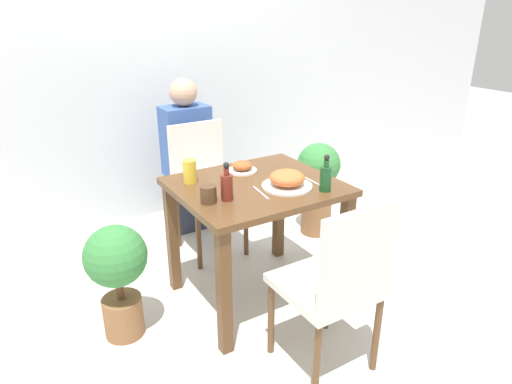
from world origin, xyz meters
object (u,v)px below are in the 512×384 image
sauce_bottle (227,186)px  side_plate (242,167)px  condiment_bottle (326,177)px  potted_plant_left (117,270)px  juice_glass (190,171)px  chair_far (205,181)px  food_plate (287,180)px  person_figure (187,158)px  drink_cup (208,194)px  chair_near (338,280)px  potted_plant_right (318,181)px

sauce_bottle → side_plate: bearing=49.7°
condiment_bottle → potted_plant_left: (-1.05, 0.35, -0.41)m
juice_glass → sauce_bottle: 0.33m
chair_far → sauce_bottle: 0.92m
sauce_bottle → food_plate: bearing=-2.4°
potted_plant_left → person_figure: 1.31m
drink_cup → condiment_bottle: size_ratio=0.44×
food_plate → chair_near: bearing=-102.5°
condiment_bottle → drink_cup: bearing=162.9°
food_plate → person_figure: person_figure is taller
side_plate → drink_cup: size_ratio=1.95×
juice_glass → condiment_bottle: 0.74m
person_figure → drink_cup: bearing=-108.2°
chair_far → food_plate: bearing=-83.3°
chair_near → condiment_bottle: 0.60m
chair_near → food_plate: 0.66m
drink_cup → potted_plant_right: 1.35m
side_plate → drink_cup: (-0.37, -0.31, 0.02)m
food_plate → sauce_bottle: (-0.36, 0.02, 0.03)m
chair_far → person_figure: 0.35m
potted_plant_right → person_figure: (-0.79, 0.59, 0.16)m
chair_far → potted_plant_right: size_ratio=1.26×
chair_near → condiment_bottle: condiment_bottle is taller
condiment_bottle → chair_near: bearing=-121.8°
potted_plant_left → chair_far: bearing=38.7°
drink_cup → person_figure: size_ratio=0.08×
potted_plant_left → person_figure: size_ratio=0.55×
juice_glass → person_figure: bearing=68.0°
potted_plant_left → person_figure: (0.83, 0.99, 0.19)m
condiment_bottle → potted_plant_left: 1.18m
chair_near → chair_far: (0.03, 1.43, 0.00)m
food_plate → condiment_bottle: size_ratio=1.36×
chair_near → potted_plant_right: 1.47m
potted_plant_right → person_figure: bearing=143.5°
chair_near → side_plate: 0.96m
drink_cup → juice_glass: size_ratio=0.68×
food_plate → juice_glass: juice_glass is taller
side_plate → potted_plant_right: 0.91m
sauce_bottle → chair_far: bearing=72.6°
potted_plant_right → person_figure: size_ratio=0.61×
chair_far → potted_plant_right: (0.82, -0.24, -0.09)m
potted_plant_left → side_plate: bearing=9.8°
food_plate → person_figure: (-0.07, 1.19, -0.19)m
chair_far → juice_glass: bearing=-122.3°
person_figure → sauce_bottle: bearing=-103.6°
chair_near → person_figure: 1.78m
potted_plant_left → juice_glass: bearing=16.0°
person_figure → juice_glass: bearing=-112.0°
juice_glass → potted_plant_right: 1.23m
drink_cup → sauce_bottle: size_ratio=0.44×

